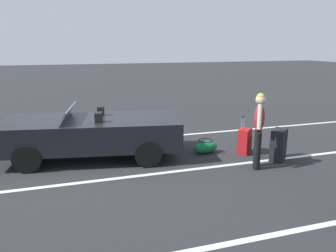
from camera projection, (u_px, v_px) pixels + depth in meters
ground_plane at (93, 157)px, 7.92m from camera, size 80.00×80.00×0.00m
lot_line_near at (89, 143)px, 9.03m from camera, size 18.00×0.12×0.01m
lot_line_mid at (100, 181)px, 6.53m from camera, size 18.00×0.12×0.01m
convertible_car at (83, 134)px, 7.75m from camera, size 4.38×2.45×1.24m
suitcase_large_black at (278, 145)px, 7.62m from camera, size 0.55×0.53×0.74m
suitcase_medium_bright at (245, 141)px, 8.11m from camera, size 0.46×0.45×0.93m
duffel_bag at (205, 147)px, 8.15m from camera, size 0.66×0.40×0.34m
traveler_person at (259, 127)px, 7.00m from camera, size 0.40×0.56×1.65m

